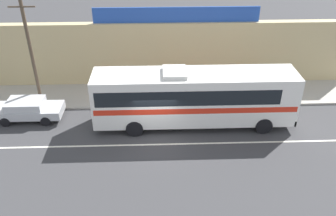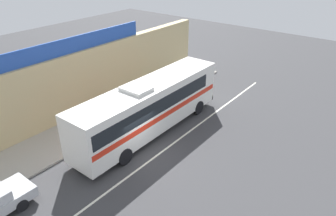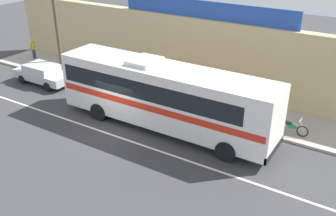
{
  "view_description": "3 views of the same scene",
  "coord_description": "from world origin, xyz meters",
  "views": [
    {
      "loc": [
        0.11,
        -17.62,
        12.53
      ],
      "look_at": [
        0.81,
        1.45,
        1.15
      ],
      "focal_mm": 37.84,
      "sensor_mm": 36.0,
      "label": 1
    },
    {
      "loc": [
        -11.46,
        -11.03,
        11.59
      ],
      "look_at": [
        4.07,
        1.12,
        1.22
      ],
      "focal_mm": 33.51,
      "sensor_mm": 36.0,
      "label": 2
    },
    {
      "loc": [
        12.43,
        -14.34,
        10.33
      ],
      "look_at": [
        2.59,
        1.47,
        1.22
      ],
      "focal_mm": 41.0,
      "sensor_mm": 36.0,
      "label": 3
    }
  ],
  "objects": [
    {
      "name": "storefront_billboard",
      "position": [
        1.64,
        7.35,
        5.35
      ],
      "size": [
        11.91,
        0.12,
        1.1
      ],
      "primitive_type": "cube",
      "color": "#234CAD",
      "rests_on": "storefront_facade"
    },
    {
      "name": "motorcycle_purple",
      "position": [
        7.31,
        4.07,
        0.57
      ],
      "size": [
        1.89,
        0.56,
        0.94
      ],
      "color": "black",
      "rests_on": "sidewalk_slab"
    },
    {
      "name": "intercity_bus",
      "position": [
        2.35,
        1.36,
        2.07
      ],
      "size": [
        12.35,
        2.65,
        3.78
      ],
      "color": "white",
      "rests_on": "ground_plane"
    },
    {
      "name": "road_center_stripe",
      "position": [
        0.0,
        -0.8,
        0.0
      ],
      "size": [
        30.0,
        0.14,
        0.01
      ],
      "primitive_type": "cube",
      "color": "silver",
      "rests_on": "ground_plane"
    },
    {
      "name": "sidewalk_slab",
      "position": [
        0.0,
        5.2,
        0.07
      ],
      "size": [
        30.0,
        3.6,
        0.14
      ],
      "primitive_type": "cube",
      "color": "#A8A399",
      "rests_on": "ground_plane"
    },
    {
      "name": "storefront_facade",
      "position": [
        0.0,
        7.35,
        2.4
      ],
      "size": [
        30.0,
        0.7,
        4.8
      ],
      "primitive_type": "cube",
      "color": "tan",
      "rests_on": "ground_plane"
    },
    {
      "name": "pedestrian_by_curb",
      "position": [
        -12.89,
        5.49,
        1.04
      ],
      "size": [
        0.3,
        0.48,
        1.57
      ],
      "color": "navy",
      "rests_on": "sidewalk_slab"
    },
    {
      "name": "motorcycle_black",
      "position": [
        8.54,
        4.15,
        0.57
      ],
      "size": [
        1.87,
        0.56,
        0.94
      ],
      "color": "black",
      "rests_on": "sidewalk_slab"
    },
    {
      "name": "parked_car",
      "position": [
        -8.26,
        2.35,
        0.74
      ],
      "size": [
        4.38,
        1.87,
        1.37
      ],
      "color": "#B7BABF",
      "rests_on": "ground_plane"
    },
    {
      "name": "pedestrian_far_left",
      "position": [
        6.0,
        4.48,
        1.06
      ],
      "size": [
        0.3,
        0.48,
        1.6
      ],
      "color": "navy",
      "rests_on": "sidewalk_slab"
    },
    {
      "name": "pedestrian_near_shop",
      "position": [
        2.75,
        4.62,
        1.05
      ],
      "size": [
        0.3,
        0.48,
        1.58
      ],
      "color": "black",
      "rests_on": "sidewalk_slab"
    },
    {
      "name": "ground_plane",
      "position": [
        0.0,
        0.0,
        0.0
      ],
      "size": [
        70.0,
        70.0,
        0.0
      ],
      "primitive_type": "plane",
      "color": "#3A3A3D"
    },
    {
      "name": "utility_pole",
      "position": [
        -7.76,
        3.68,
        3.99
      ],
      "size": [
        1.6,
        0.22,
        7.44
      ],
      "color": "brown",
      "rests_on": "sidewalk_slab"
    }
  ]
}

